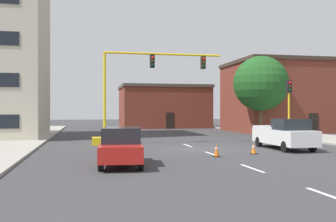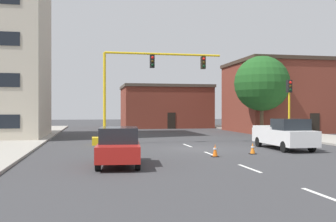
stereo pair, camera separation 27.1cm
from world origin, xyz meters
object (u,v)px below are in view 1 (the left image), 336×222
at_px(tree_right_mid, 261,84).
at_px(sedan_red_near_left, 121,146).
at_px(traffic_cone_roadside_a, 254,148).
at_px(pickup_truck_white, 284,134).
at_px(traffic_cone_roadside_b, 217,151).
at_px(traffic_light_pole_right, 289,97).
at_px(traffic_signal_gantry, 122,113).

relative_size(tree_right_mid, sedan_red_near_left, 1.71).
relative_size(sedan_red_near_left, traffic_cone_roadside_a, 7.14).
distance_m(tree_right_mid, pickup_truck_white, 14.51).
distance_m(pickup_truck_white, traffic_cone_roadside_b, 6.40).
bearing_deg(traffic_cone_roadside_a, traffic_light_pole_right, 46.55).
relative_size(traffic_cone_roadside_a, traffic_cone_roadside_b, 0.94).
bearing_deg(traffic_signal_gantry, traffic_cone_roadside_b, -62.96).
height_order(traffic_signal_gantry, traffic_cone_roadside_b, traffic_signal_gantry).
height_order(traffic_light_pole_right, sedan_red_near_left, traffic_light_pole_right).
bearing_deg(traffic_signal_gantry, traffic_light_pole_right, -8.80).
bearing_deg(traffic_light_pole_right, sedan_red_near_left, -146.67).
height_order(tree_right_mid, traffic_cone_roadside_a, tree_right_mid).
bearing_deg(tree_right_mid, sedan_red_near_left, -130.46).
distance_m(pickup_truck_white, traffic_cone_roadside_a, 3.82).
height_order(traffic_signal_gantry, traffic_cone_roadside_a, traffic_signal_gantry).
bearing_deg(sedan_red_near_left, tree_right_mid, 49.54).
bearing_deg(pickup_truck_white, sedan_red_near_left, -154.93).
height_order(traffic_light_pole_right, traffic_cone_roadside_a, traffic_light_pole_right).
bearing_deg(traffic_signal_gantry, pickup_truck_white, -29.15).
xyz_separation_m(traffic_signal_gantry, sedan_red_near_left, (-0.98, -10.70, -1.40)).
xyz_separation_m(traffic_light_pole_right, sedan_red_near_left, (-13.36, -8.78, -2.64)).
distance_m(traffic_signal_gantry, traffic_cone_roadside_b, 9.77).
distance_m(traffic_light_pole_right, pickup_truck_white, 5.06).
bearing_deg(traffic_cone_roadside_a, pickup_truck_white, 34.60).
bearing_deg(tree_right_mid, traffic_light_pole_right, -103.05).
bearing_deg(traffic_signal_gantry, sedan_red_near_left, -95.24).
xyz_separation_m(tree_right_mid, traffic_cone_roadside_b, (-10.21, -16.06, -4.86)).
bearing_deg(traffic_cone_roadside_b, traffic_light_pole_right, 39.52).
height_order(traffic_signal_gantry, sedan_red_near_left, traffic_signal_gantry).
bearing_deg(pickup_truck_white, traffic_signal_gantry, 150.85).
distance_m(tree_right_mid, traffic_cone_roadside_a, 17.75).
xyz_separation_m(tree_right_mid, traffic_cone_roadside_a, (-7.68, -15.24, -4.88)).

